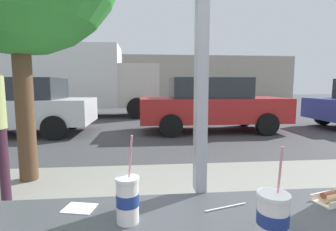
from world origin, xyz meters
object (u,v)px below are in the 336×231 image
soda_cup_left (128,199)px  soda_cup_right (273,217)px  parked_car_white (19,106)px  parked_car_red (211,104)px  box_truck (80,79)px

soda_cup_left → soda_cup_right: 0.49m
soda_cup_left → parked_car_white: (-3.55, 6.81, -0.18)m
soda_cup_left → parked_car_white: parked_car_white is taller
parked_car_red → box_truck: (-4.93, 4.26, 0.86)m
soda_cup_left → box_truck: size_ratio=0.05×
soda_cup_right → parked_car_white: (-4.01, 6.97, -0.17)m
soda_cup_right → soda_cup_left: bearing=160.7°
soda_cup_right → parked_car_red: bearing=76.5°
parked_car_white → parked_car_red: 5.68m
parked_car_white → box_truck: bearing=80.1°
soda_cup_right → parked_car_white: bearing=119.9°
soda_cup_right → box_truck: 11.71m
soda_cup_left → parked_car_red: bearing=72.6°
soda_cup_left → soda_cup_right: soda_cup_left is taller
parked_car_white → box_truck: box_truck is taller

